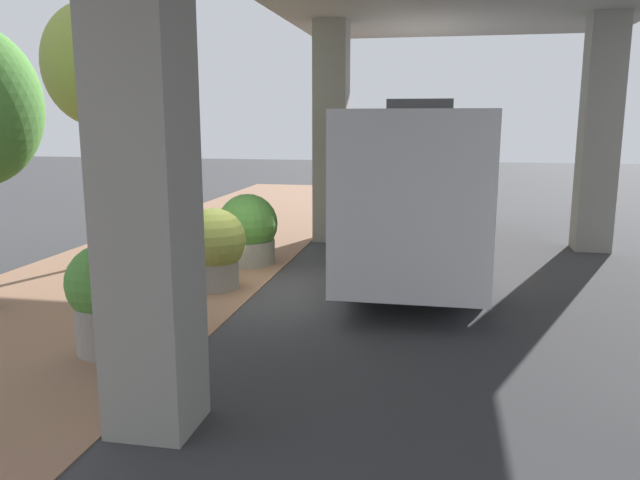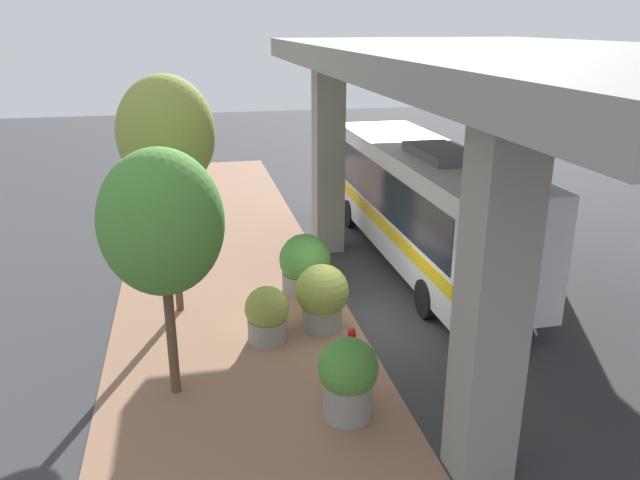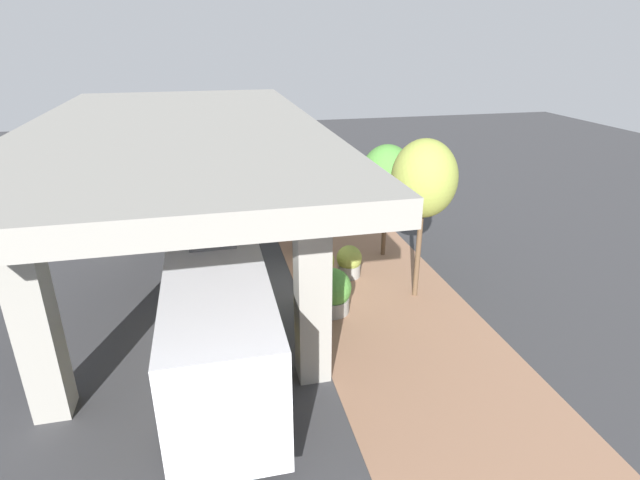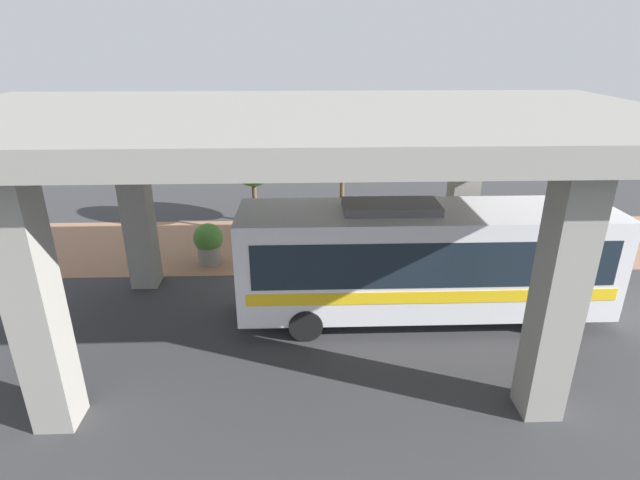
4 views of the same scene
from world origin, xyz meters
name	(u,v)px [view 2 (image 2 of 4)]	position (x,y,z in m)	size (l,w,h in m)	color
ground_plane	(358,325)	(0.00, 0.00, 0.00)	(80.00, 80.00, 0.00)	#38383A
sidewalk_strip	(238,337)	(-3.00, 0.00, 0.01)	(6.00, 40.00, 0.02)	#936B51
overpass	(530,83)	(4.00, 0.00, 5.82)	(9.40, 19.24, 6.62)	gray
bus	(424,199)	(3.07, 3.78, 2.07)	(2.79, 11.31, 3.82)	silver
fire_hydrant	(351,350)	(-0.73, -2.09, 0.53)	(0.39, 0.19, 1.05)	red
planter_front	(322,296)	(-0.92, 0.02, 0.86)	(1.31, 1.31, 1.66)	gray
planter_middle	(305,265)	(-0.91, 2.27, 0.81)	(1.42, 1.42, 1.69)	gray
planter_back	(348,377)	(-1.21, -3.65, 0.86)	(1.14, 1.14, 1.64)	gray
planter_extra	(267,315)	(-2.31, -0.32, 0.67)	(1.04, 1.04, 1.36)	gray
street_tree_near	(166,135)	(-4.34, 1.80, 4.61)	(2.33, 2.33, 6.04)	brown
street_tree_far	(162,223)	(-4.43, -2.09, 3.62)	(2.34, 2.34, 5.04)	brown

